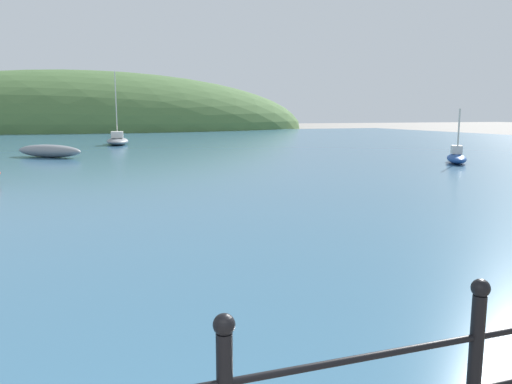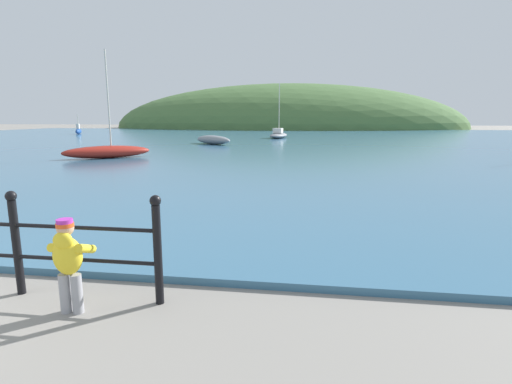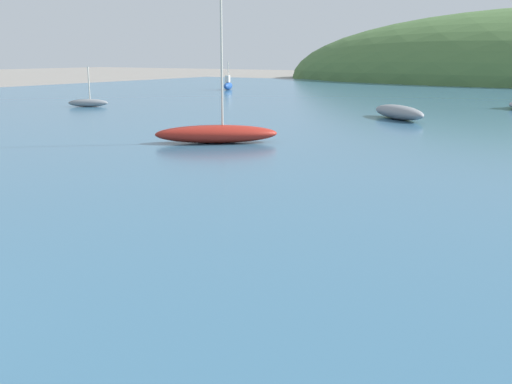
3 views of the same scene
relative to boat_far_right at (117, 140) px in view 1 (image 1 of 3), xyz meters
The scene contains 5 objects.
water 3.39m from the boat_far_right, 129.66° to the right, with size 80.00×60.00×0.10m, color #386684.
far_hillside 37.09m from the boat_far_right, 93.33° to the left, with size 62.87×34.58×15.73m.
boat_far_right is the anchor object (origin of this frame).
boat_far_left 22.21m from the boat_far_right, 54.35° to the right, with size 1.97×2.42×2.33m.
boat_blue_hull 9.94m from the boat_far_right, 112.63° to the right, with size 3.50×3.16×0.62m.
Camera 1 is at (-0.10, -0.88, 2.24)m, focal length 35.00 mm.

